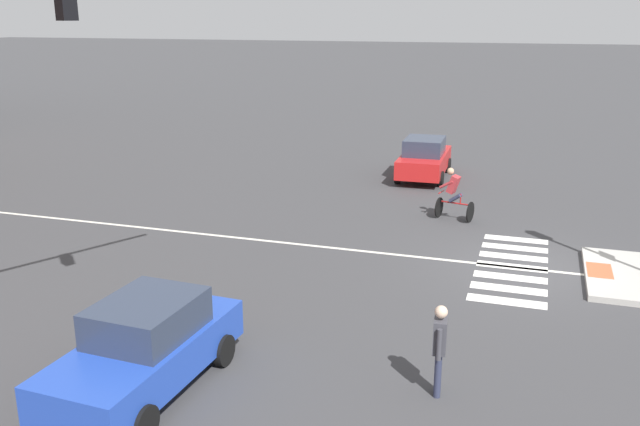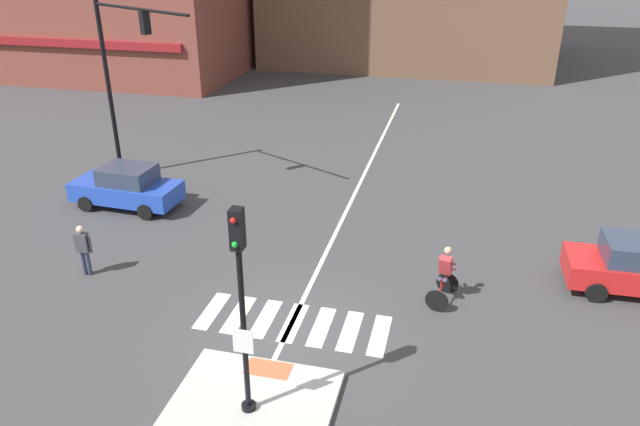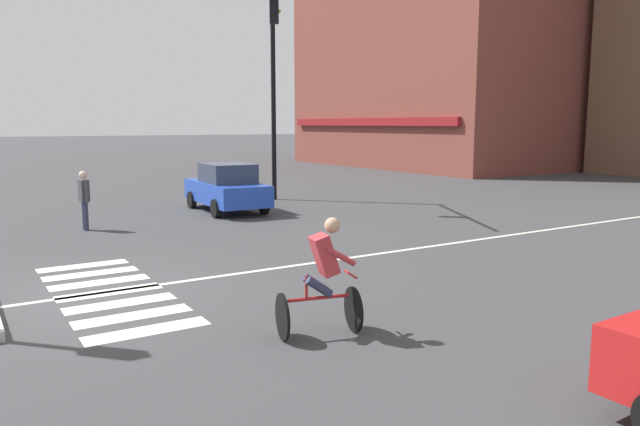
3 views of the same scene
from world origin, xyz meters
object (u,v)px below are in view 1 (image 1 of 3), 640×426
object	(u,v)px
cyclist	(453,193)
car_blue_cross_left	(146,347)
car_red_cross_right	(424,158)
pedestrian_at_curb_left	(440,343)

from	to	relation	value
cyclist	car_blue_cross_left	bearing A→B (deg)	162.90
car_red_cross_right	pedestrian_at_curb_left	distance (m)	16.44
car_blue_cross_left	pedestrian_at_curb_left	xyz separation A→B (m)	(1.38, -4.86, 0.17)
car_blue_cross_left	pedestrian_at_curb_left	bearing A→B (deg)	-74.13
car_red_cross_right	pedestrian_at_curb_left	size ratio (longest dim) A/B	2.48
car_blue_cross_left	pedestrian_at_curb_left	size ratio (longest dim) A/B	2.50
car_red_cross_right	cyclist	size ratio (longest dim) A/B	2.47
car_blue_cross_left	car_red_cross_right	xyz separation A→B (m)	(17.54, -1.86, 0.00)
car_blue_cross_left	pedestrian_at_curb_left	distance (m)	5.06
car_blue_cross_left	car_red_cross_right	world-z (taller)	same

